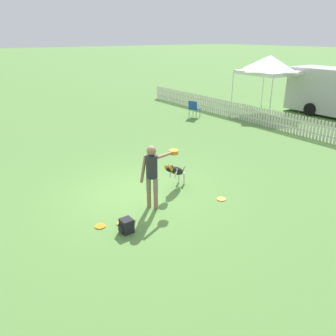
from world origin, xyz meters
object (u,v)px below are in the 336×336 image
object	(u,v)px
handler_person	(153,169)
canopy_tent_secondary	(270,65)
frisbee_near_handler	(100,226)
folding_chair_blue_left	(194,107)
equipment_trailer	(334,91)
leaping_dog	(176,171)
frisbee_near_dog	(221,199)
frisbee_midfield	(122,223)
backpack_on_grass	(126,226)

from	to	relation	value
handler_person	canopy_tent_secondary	world-z (taller)	canopy_tent_secondary
frisbee_near_handler	folding_chair_blue_left	bearing A→B (deg)	128.93
handler_person	canopy_tent_secondary	xyz separation A→B (m)	(-5.64, 11.33, 1.53)
folding_chair_blue_left	canopy_tent_secondary	bearing A→B (deg)	-127.68
equipment_trailer	leaping_dog	bearing A→B (deg)	-78.07
handler_person	frisbee_near_dog	world-z (taller)	handler_person
leaping_dog	canopy_tent_secondary	world-z (taller)	canopy_tent_secondary
equipment_trailer	frisbee_midfield	bearing A→B (deg)	-76.65
folding_chair_blue_left	backpack_on_grass	bearing A→B (deg)	111.44
frisbee_near_dog	folding_chair_blue_left	size ratio (longest dim) A/B	0.27
handler_person	frisbee_near_handler	distance (m)	1.83
backpack_on_grass	equipment_trailer	bearing A→B (deg)	103.75
frisbee_near_dog	backpack_on_grass	size ratio (longest dim) A/B	0.74
leaping_dog	folding_chair_blue_left	world-z (taller)	folding_chair_blue_left
equipment_trailer	backpack_on_grass	bearing A→B (deg)	-75.36
leaping_dog	frisbee_near_handler	distance (m)	2.76
frisbee_near_dog	canopy_tent_secondary	world-z (taller)	canopy_tent_secondary
leaping_dog	backpack_on_grass	size ratio (longest dim) A/B	3.44
canopy_tent_secondary	handler_person	bearing A→B (deg)	-63.52
frisbee_near_dog	frisbee_midfield	xyz separation A→B (m)	(-0.48, -2.74, 0.00)
leaping_dog	canopy_tent_secondary	bearing A→B (deg)	-89.69
frisbee_near_dog	equipment_trailer	bearing A→B (deg)	107.31
leaping_dog	backpack_on_grass	world-z (taller)	leaping_dog
leaping_dog	canopy_tent_secondary	size ratio (longest dim) A/B	0.36
folding_chair_blue_left	handler_person	bearing A→B (deg)	113.28
backpack_on_grass	frisbee_near_dog	bearing A→B (deg)	87.78
handler_person	folding_chair_blue_left	distance (m)	9.93
frisbee_near_dog	leaping_dog	bearing A→B (deg)	-156.20
backpack_on_grass	folding_chair_blue_left	world-z (taller)	folding_chair_blue_left
leaping_dog	frisbee_near_handler	size ratio (longest dim) A/B	4.63
frisbee_near_handler	frisbee_near_dog	world-z (taller)	same
folding_chair_blue_left	leaping_dog	bearing A→B (deg)	115.73
handler_person	leaping_dog	bearing A→B (deg)	90.67
handler_person	equipment_trailer	distance (m)	13.93
frisbee_near_dog	folding_chair_blue_left	bearing A→B (deg)	144.53
folding_chair_blue_left	equipment_trailer	xyz separation A→B (m)	(3.91, 6.49, 0.75)
handler_person	leaping_dog	xyz separation A→B (m)	(-0.56, 1.12, -0.51)
leaping_dog	backpack_on_grass	bearing A→B (deg)	91.29
frisbee_near_dog	frisbee_midfield	size ratio (longest dim) A/B	1.00
folding_chair_blue_left	equipment_trailer	size ratio (longest dim) A/B	0.17
frisbee_midfield	frisbee_near_handler	bearing A→B (deg)	-111.47
handler_person	frisbee_near_dog	xyz separation A→B (m)	(0.71, 1.68, -1.03)
frisbee_near_handler	canopy_tent_secondary	xyz separation A→B (m)	(-5.70, 12.85, 2.56)
backpack_on_grass	equipment_trailer	world-z (taller)	equipment_trailer
leaping_dog	frisbee_near_dog	bearing A→B (deg)	177.66
frisbee_near_dog	backpack_on_grass	distance (m)	2.82
folding_chair_blue_left	frisbee_midfield	bearing A→B (deg)	110.28
frisbee_near_handler	frisbee_midfield	distance (m)	0.49
frisbee_near_dog	equipment_trailer	world-z (taller)	equipment_trailer
backpack_on_grass	folding_chair_blue_left	bearing A→B (deg)	132.35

